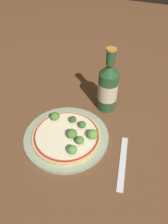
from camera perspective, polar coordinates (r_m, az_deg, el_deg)
name	(u,v)px	position (r m, az deg, el deg)	size (l,w,h in m)	color
ground_plane	(65,134)	(0.72, -5.07, -5.77)	(3.00, 3.00, 0.00)	brown
plate	(66,137)	(0.70, -4.63, -6.43)	(0.27, 0.27, 0.01)	#93A384
pizza	(66,135)	(0.69, -4.61, -6.13)	(0.21, 0.21, 0.01)	tan
broccoli_floret_0	(73,119)	(0.71, -2.96, -1.94)	(0.02, 0.02, 0.02)	#6B8E51
broccoli_floret_1	(93,133)	(0.66, 2.37, -5.58)	(0.03, 0.03, 0.03)	#6B8E51
broccoli_floret_2	(72,150)	(0.62, -3.12, -9.83)	(0.03, 0.03, 0.03)	#6B8E51
broccoli_floret_3	(80,140)	(0.64, -1.11, -7.41)	(0.03, 0.03, 0.03)	#6B8E51
broccoli_floret_4	(72,134)	(0.66, -3.20, -5.70)	(0.03, 0.03, 0.03)	#6B8E51
broccoli_floret_5	(82,125)	(0.69, -0.47, -3.31)	(0.02, 0.02, 0.02)	#6B8E51
broccoli_floret_6	(55,116)	(0.72, -7.60, -1.08)	(0.03, 0.03, 0.03)	#6B8E51
beer_bottle	(108,87)	(0.76, 6.28, 6.46)	(0.07, 0.07, 0.23)	#234C28
fork	(123,162)	(0.65, 10.06, -12.74)	(0.05, 0.19, 0.00)	silver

